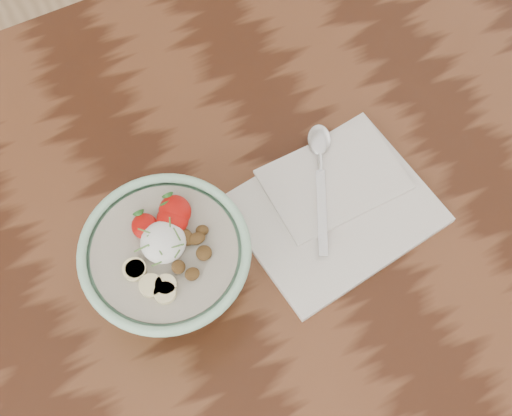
% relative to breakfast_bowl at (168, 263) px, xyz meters
% --- Properties ---
extents(table, '(1.60, 0.90, 0.75)m').
position_rel_breakfast_bowl_xyz_m(table, '(0.22, 0.02, -0.16)').
color(table, '#381A0E').
rests_on(table, ground).
extents(breakfast_bowl, '(0.19, 0.19, 0.13)m').
position_rel_breakfast_bowl_xyz_m(breakfast_bowl, '(0.00, 0.00, 0.00)').
color(breakfast_bowl, '#A1D9B4').
rests_on(breakfast_bowl, table).
extents(napkin, '(0.26, 0.22, 0.01)m').
position_rel_breakfast_bowl_xyz_m(napkin, '(0.23, 0.00, -0.06)').
color(napkin, silver).
rests_on(napkin, table).
extents(spoon, '(0.10, 0.18, 0.01)m').
position_rel_breakfast_bowl_xyz_m(spoon, '(0.24, 0.07, -0.05)').
color(spoon, silver).
rests_on(spoon, napkin).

